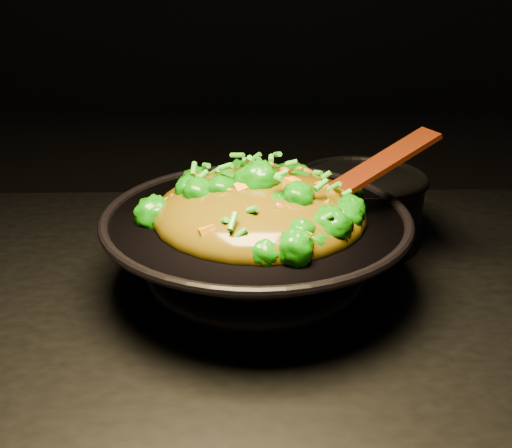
{
  "coord_description": "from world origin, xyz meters",
  "views": [
    {
      "loc": [
        -0.1,
        -0.72,
        1.35
      ],
      "look_at": [
        -0.08,
        0.07,
        1.0
      ],
      "focal_mm": 45.0,
      "sensor_mm": 36.0,
      "label": 1
    }
  ],
  "objects": [
    {
      "name": "wok",
      "position": [
        -0.08,
        0.06,
        0.96
      ],
      "size": [
        0.5,
        0.5,
        0.11
      ],
      "primitive_type": null,
      "rotation": [
        0.0,
        0.0,
        0.29
      ],
      "color": "black",
      "rests_on": "stovetop"
    },
    {
      "name": "stir_fry",
      "position": [
        -0.07,
        0.06,
        1.06
      ],
      "size": [
        0.35,
        0.35,
        0.1
      ],
      "primitive_type": null,
      "rotation": [
        0.0,
        0.0,
        0.29
      ],
      "color": "#126B07",
      "rests_on": "wok"
    },
    {
      "name": "back_pot",
      "position": [
        0.09,
        0.22,
        0.96
      ],
      "size": [
        0.22,
        0.22,
        0.11
      ],
      "primitive_type": "cylinder",
      "rotation": [
        0.0,
        0.0,
        -0.14
      ],
      "color": "black",
      "rests_on": "stovetop"
    },
    {
      "name": "spatula",
      "position": [
        0.05,
        0.07,
        1.06
      ],
      "size": [
        0.25,
        0.14,
        0.11
      ],
      "primitive_type": "cube",
      "rotation": [
        0.0,
        -0.38,
        0.43
      ],
      "color": "#321606",
      "rests_on": "wok"
    }
  ]
}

